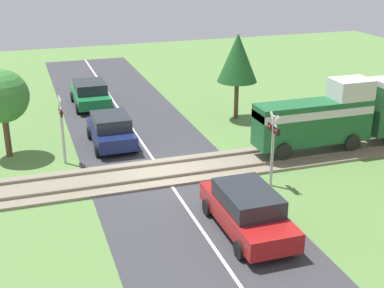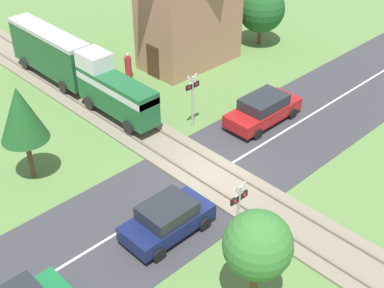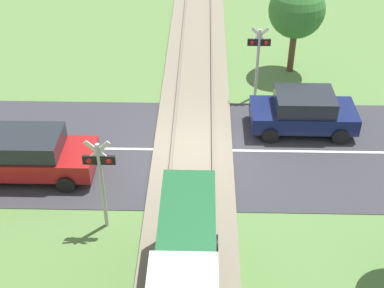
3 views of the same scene
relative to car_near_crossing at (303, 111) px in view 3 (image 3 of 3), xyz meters
name	(u,v)px [view 3 (image 3 of 3)]	position (x,y,z in m)	size (l,w,h in m)	color
ground_plane	(193,150)	(4.03, 1.44, -0.79)	(60.00, 60.00, 0.00)	#5B8442
road_surface	(193,150)	(4.03, 1.44, -0.78)	(48.00, 6.40, 0.02)	#38383D
track_bed	(193,149)	(4.03, 1.44, -0.72)	(2.80, 48.00, 0.24)	gray
car_near_crossing	(303,111)	(0.00, 0.00, 0.00)	(3.85, 1.97, 1.52)	#141E4C
car_far_side	(25,154)	(9.50, 2.88, 0.02)	(4.56, 1.99, 1.56)	#A81919
crossing_signal_west_approach	(258,53)	(1.55, -2.38, 1.18)	(0.90, 0.18, 3.07)	#B7B7B7
crossing_signal_east_approach	(101,173)	(6.50, 5.26, 1.18)	(0.90, 0.18, 3.07)	#B7B7B7
tree_beyond_track	(297,10)	(-0.17, -4.71, 2.02)	(2.37, 2.37, 4.02)	brown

